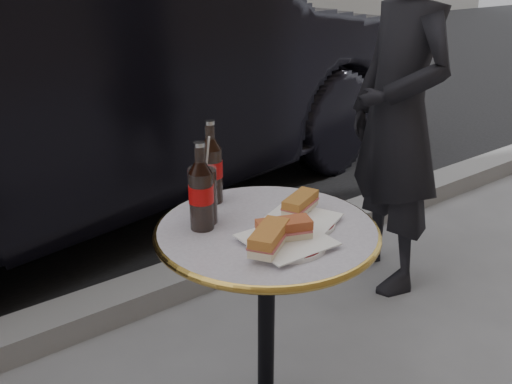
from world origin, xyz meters
TOP-DOWN VIEW (x-y plane):
  - curb at (0.00, 0.90)m, footprint 40.00×0.20m
  - bistro_table at (0.00, 0.00)m, footprint 0.62×0.62m
  - plate_left at (-0.02, -0.11)m, footprint 0.25×0.25m
  - plate_right at (0.09, -0.04)m, footprint 0.24×0.24m
  - sandwich_left_a at (-0.09, -0.12)m, footprint 0.16×0.14m
  - sandwich_left_b at (-0.02, -0.10)m, footprint 0.15×0.11m
  - sandwich_right at (0.12, 0.00)m, footprint 0.15×0.11m
  - cola_bottle_left at (-0.14, 0.10)m, footprint 0.09×0.09m
  - cola_bottle_right at (-0.02, 0.24)m, footprint 0.08×0.08m
  - cola_glass at (-0.12, 0.13)m, footprint 0.09×0.09m
  - parked_car at (0.36, 2.11)m, footprint 2.45×5.04m
  - pedestrian at (1.04, 0.42)m, footprint 0.53×0.66m

SIDE VIEW (x-z plane):
  - curb at x=0.00m, z-range -0.01..0.11m
  - bistro_table at x=0.00m, z-range 0.00..0.73m
  - plate_right at x=0.09m, z-range 0.73..0.74m
  - plate_left at x=-0.02m, z-range 0.73..0.74m
  - sandwich_right at x=0.12m, z-range 0.74..0.79m
  - sandwich_left_b at x=-0.02m, z-range 0.74..0.79m
  - sandwich_left_a at x=-0.09m, z-range 0.74..0.80m
  - pedestrian at x=1.04m, z-range 0.00..1.58m
  - parked_car at x=0.36m, z-range 0.00..1.59m
  - cola_glass at x=-0.12m, z-range 0.73..0.89m
  - cola_bottle_left at x=-0.14m, z-range 0.73..0.98m
  - cola_bottle_right at x=-0.02m, z-range 0.73..0.99m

